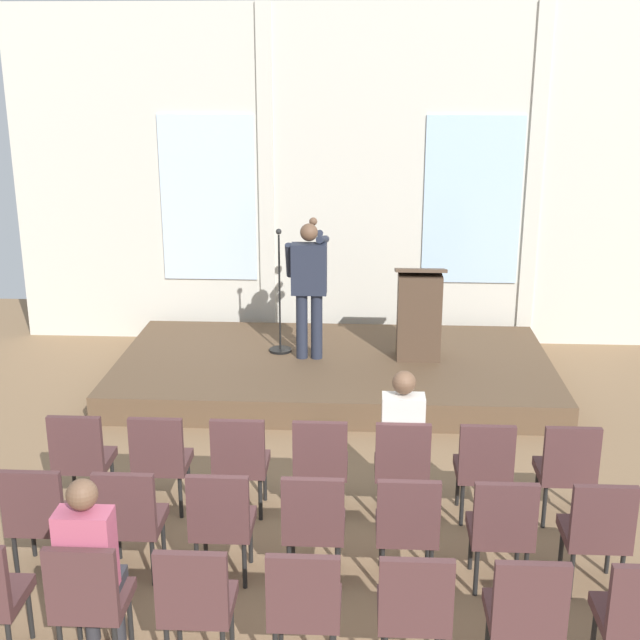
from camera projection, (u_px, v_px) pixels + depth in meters
The scene contains 28 objects.
ground_plane at pixel (312, 596), 6.32m from camera, with size 15.72×15.72×0.00m, color #846647.
rear_partition at pixel (341, 181), 11.41m from camera, with size 8.92×0.14×4.53m.
stage_platform at pixel (334, 371), 10.40m from camera, with size 5.25×2.82×0.32m, color brown.
speaker at pixel (309, 281), 10.11m from camera, with size 0.51×0.69×1.66m.
mic_stand at pixel (280, 326), 10.51m from camera, with size 0.28×0.28×1.55m.
lectern at pixel (419, 314), 10.24m from camera, with size 0.60×0.48×1.16m.
chair_r0_c0 at pixel (81, 455), 7.38m from camera, with size 0.46×0.44×0.94m.
chair_r0_c1 at pixel (160, 456), 7.34m from camera, with size 0.46×0.44×0.94m.
chair_r0_c2 at pixel (240, 458), 7.31m from camera, with size 0.46×0.44×0.94m.
chair_r0_c3 at pixel (321, 460), 7.27m from camera, with size 0.46×0.44×0.94m.
chair_r0_c4 at pixel (402, 462), 7.24m from camera, with size 0.46×0.44×0.94m.
audience_r0_c4 at pixel (402, 436), 7.25m from camera, with size 0.36×0.39×1.35m.
chair_r0_c5 at pixel (484, 464), 7.20m from camera, with size 0.46×0.44×0.94m.
chair_r0_c6 at pixel (567, 466), 7.17m from camera, with size 0.46×0.44×0.94m.
chair_r1_c0 at pixel (39, 513), 6.43m from camera, with size 0.46×0.44×0.94m.
chair_r1_c1 at pixel (130, 516), 6.39m from camera, with size 0.46×0.44×0.94m.
chair_r1_c2 at pixel (221, 518), 6.36m from camera, with size 0.46×0.44×0.94m.
chair_r1_c3 at pixel (314, 521), 6.32m from camera, with size 0.46×0.44×0.94m.
chair_r1_c4 at pixel (407, 523), 6.29m from camera, with size 0.46×0.44×0.94m.
chair_r1_c5 at pixel (502, 526), 6.25m from camera, with size 0.46×0.44×0.94m.
chair_r1_c6 at pixel (597, 528), 6.22m from camera, with size 0.46×0.44×0.94m.
chair_r2_c1 at pixel (89, 595), 5.45m from camera, with size 0.46×0.44×0.94m.
audience_r2_c1 at pixel (90, 560), 5.46m from camera, with size 0.36×0.39×1.33m.
chair_r2_c2 at pixel (196, 599), 5.41m from camera, with size 0.46×0.44×0.94m.
chair_r2_c3 at pixel (304, 602), 5.38m from camera, with size 0.46×0.44×0.94m.
chair_r2_c4 at pixel (414, 606), 5.34m from camera, with size 0.46×0.44×0.94m.
chair_r2_c5 at pixel (526, 609), 5.31m from camera, with size 0.46×0.44×0.94m.
chair_r2_c6 at pixel (639, 613), 5.27m from camera, with size 0.46×0.44×0.94m.
Camera 1 is at (0.34, -5.41, 3.84)m, focal length 47.60 mm.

